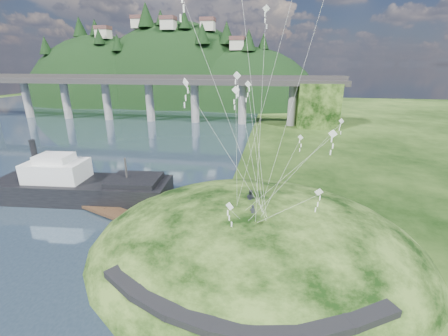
# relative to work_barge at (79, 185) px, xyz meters

# --- Properties ---
(ground) EXTENTS (320.00, 320.00, 0.00)m
(ground) POSITION_rel_work_barge_xyz_m (17.21, -9.14, -2.14)
(ground) COLOR black
(ground) RESTS_ON ground
(grass_hill) EXTENTS (36.00, 32.00, 13.00)m
(grass_hill) POSITION_rel_work_barge_xyz_m (25.21, -7.14, -3.64)
(grass_hill) COLOR black
(grass_hill) RESTS_ON ground
(footpath) EXTENTS (22.29, 5.84, 0.83)m
(footpath) POSITION_rel_work_barge_xyz_m (24.67, -18.88, -0.06)
(footpath) COLOR black
(footpath) RESTS_ON ground
(bridge) EXTENTS (160.00, 11.00, 15.00)m
(bridge) POSITION_rel_work_barge_xyz_m (-9.25, 60.93, 7.56)
(bridge) COLOR #2D2B2B
(bridge) RESTS_ON ground
(far_ridge) EXTENTS (153.00, 70.00, 94.50)m
(far_ridge) POSITION_rel_work_barge_xyz_m (-26.37, 113.03, -9.58)
(far_ridge) COLOR black
(far_ridge) RESTS_ON ground
(work_barge) EXTENTS (24.88, 8.60, 8.55)m
(work_barge) POSITION_rel_work_barge_xyz_m (0.00, 0.00, 0.00)
(work_barge) COLOR black
(work_barge) RESTS_ON ground
(wooden_dock) EXTENTS (14.68, 7.64, 1.06)m
(wooden_dock) POSITION_rel_work_barge_xyz_m (8.61, -4.42, -1.67)
(wooden_dock) COLOR #372316
(wooden_dock) RESTS_ON ground
(kite_flyers) EXTENTS (1.35, 3.77, 1.98)m
(kite_flyers) POSITION_rel_work_barge_xyz_m (24.67, -7.16, 3.76)
(kite_flyers) COLOR #242630
(kite_flyers) RESTS_ON ground
(kite_swarm) EXTENTS (15.21, 15.67, 21.31)m
(kite_swarm) POSITION_rel_work_barge_xyz_m (26.07, -7.21, 14.95)
(kite_swarm) COLOR white
(kite_swarm) RESTS_ON ground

